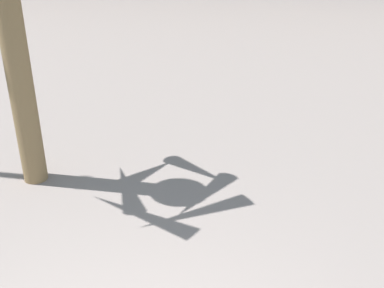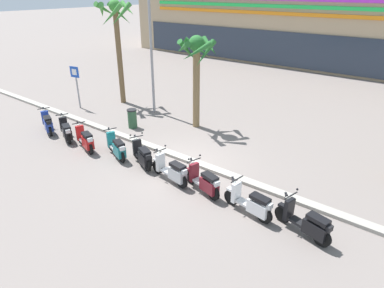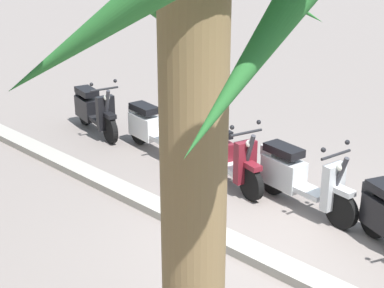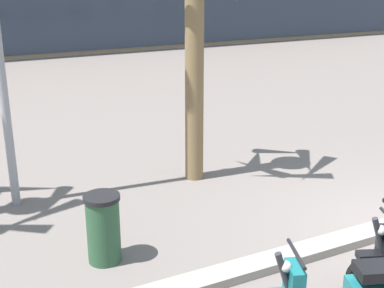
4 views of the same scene
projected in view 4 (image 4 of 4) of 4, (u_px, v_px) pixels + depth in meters
name	position (u px, v px, depth m)	size (l,w,h in m)	color
litter_bin	(103.00, 228.00, 6.81)	(0.48, 0.48, 0.95)	#2D5638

